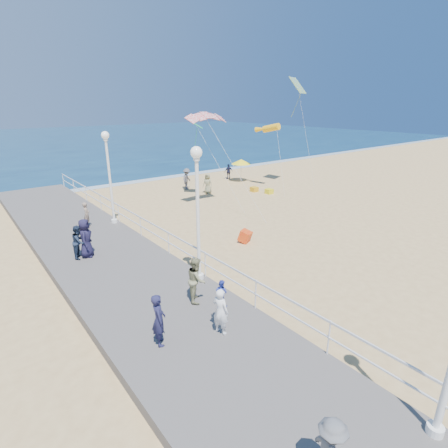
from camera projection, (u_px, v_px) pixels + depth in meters
ground at (288, 254)px, 17.52m from camera, size 160.00×160.00×0.00m
ocean at (28, 143)px, 65.74m from camera, size 160.00×90.00×0.05m
surf_line at (123, 184)px, 32.72m from camera, size 160.00×1.20×0.04m
boardwalk at (152, 300)px, 13.07m from camera, size 5.00×44.00×0.40m
railing at (205, 258)px, 14.15m from camera, size 0.05×42.00×0.55m
lamp_post_mid at (198, 201)px, 13.19m from camera, size 0.44×0.44×5.32m
lamp_post_far at (109, 168)px, 19.86m from camera, size 0.44×0.44×5.32m
woman_holding_toddler at (220, 311)px, 10.66m from camera, size 0.50×0.63×1.53m
toddler_held at (221, 293)px, 10.69m from camera, size 0.43×0.49×0.86m
spectator_0 at (159, 320)px, 10.15m from camera, size 0.58×0.70×1.64m
spectator_1 at (197, 279)px, 12.45m from camera, size 0.98×1.02×1.67m
spectator_4 at (86, 238)px, 16.03m from camera, size 0.94×1.06×1.82m
spectator_6 at (87, 215)px, 19.94m from camera, size 0.58×0.64×1.47m
spectator_7 at (79, 242)px, 15.98m from camera, size 0.91×0.95×1.55m
beach_walker_a at (187, 179)px, 30.42m from camera, size 1.36×1.24×1.84m
beach_walker_b at (229, 172)px, 34.64m from camera, size 0.92×0.52×1.49m
beach_walker_c at (208, 184)px, 29.03m from camera, size 0.86×0.97×1.67m
box_kite at (245, 237)px, 18.89m from camera, size 0.80×0.87×0.74m
beach_umbrella at (241, 162)px, 33.11m from camera, size 1.90×1.90×2.14m
beach_chair_left at (254, 189)px, 29.86m from camera, size 0.55×0.55×0.40m
beach_chair_right at (269, 191)px, 29.15m from camera, size 0.55×0.55×0.40m
kite_parafoil at (207, 115)px, 22.97m from camera, size 2.96×0.94×0.65m
kite_windsock at (271, 128)px, 29.30m from camera, size 1.00×2.62×1.07m
kite_diamond_multi at (298, 85)px, 29.10m from camera, size 1.94×1.60×1.30m
kite_diamond_green at (195, 124)px, 25.73m from camera, size 1.50×1.54×0.59m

